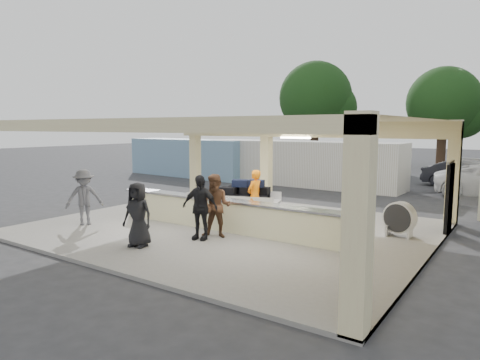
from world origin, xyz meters
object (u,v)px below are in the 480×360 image
Objects in this scene: baggage_handler at (255,196)px; passenger_c at (84,197)px; passenger_a at (216,206)px; passenger_b at (200,207)px; luggage_cart at (244,198)px; passenger_d at (138,215)px; car_dark at (466,174)px; container_blue at (190,158)px; baggage_counter at (222,214)px; drum_fan at (400,218)px; container_white at (300,163)px.

passenger_c is at bearing -48.56° from baggage_handler.
baggage_handler is at bearing 73.13° from passenger_a.
passenger_c is at bearing 177.20° from passenger_b.
luggage_cart is at bearing 87.89° from passenger_b.
luggage_cart is 1.53× the size of passenger_d.
car_dark is at bearing 165.68° from baggage_handler.
car_dark is 16.79m from container_blue.
baggage_handler is at bearing 75.30° from passenger_b.
baggage_handler is at bearing 77.32° from baggage_counter.
passenger_d is 0.18× the size of container_blue.
baggage_handler reaches higher than drum_fan.
container_white reaches higher than passenger_a.
passenger_b is (0.54, -3.11, 0.20)m from luggage_cart.
passenger_c is (-4.47, -3.43, 0.02)m from baggage_handler.
passenger_d is at bearing -133.13° from passenger_b.
passenger_b is 1.07× the size of passenger_d.
drum_fan is 9.95m from passenger_c.
passenger_c is 1.05× the size of passenger_d.
container_white is (-2.25, 14.36, 0.28)m from passenger_d.
baggage_handler is 4.36m from passenger_d.
passenger_b is (-0.13, -2.73, 0.04)m from baggage_handler.
container_white is at bearing 5.64° from container_blue.
passenger_c is (-9.00, -4.23, 0.36)m from drum_fan.
luggage_cart is 0.79m from baggage_handler.
container_blue reaches higher than drum_fan.
passenger_a is 0.51m from passenger_b.
baggage_counter is at bearing -40.99° from container_blue.
baggage_handler is at bearing -36.37° from container_blue.
luggage_cart is at bearing 73.44° from passenger_d.
luggage_cart is 14.89m from car_dark.
passenger_d is at bearing -140.64° from passenger_a.
passenger_b reaches higher than drum_fan.
container_white is (-3.29, 10.13, 0.26)m from baggage_handler.
container_white reaches higher than container_blue.
drum_fan is at bearing 30.12° from passenger_d.
passenger_a is at bearing -91.59° from luggage_cart.
passenger_c is 0.42× the size of car_dark.
car_dark is (4.59, 16.55, -0.31)m from passenger_a.
car_dark is 0.45× the size of container_blue.
passenger_b is 0.20× the size of container_blue.
passenger_a is 12.88m from container_white.
passenger_a reaches higher than passenger_c.
container_white is (-8.01, -4.14, 0.53)m from car_dark.
baggage_handler is (0.32, 1.42, 0.41)m from baggage_counter.
drum_fan is at bearing -34.58° from passenger_c.
passenger_c is at bearing 154.84° from passenger_d.
car_dark is at bearing 60.75° from passenger_d.
container_blue is (-11.51, 9.97, 0.25)m from baggage_handler.
passenger_d is at bearing -125.02° from drum_fan.
passenger_c is 3.52m from passenger_d.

